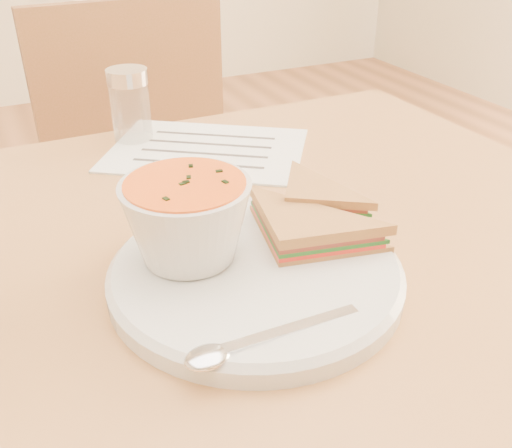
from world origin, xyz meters
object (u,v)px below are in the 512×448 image
condiment_shaker (130,106)px  chair_far (174,242)px  soup_bowl (188,224)px  plate (256,274)px

condiment_shaker → chair_far: bearing=60.6°
soup_bowl → condiment_shaker: size_ratio=1.12×
condiment_shaker → soup_bowl: bearing=-96.8°
chair_far → condiment_shaker: 0.41m
plate → soup_bowl: size_ratio=2.32×
soup_bowl → chair_far: bearing=75.3°
chair_far → soup_bowl: 0.66m
chair_far → plate: chair_far is taller
chair_far → plate: (-0.09, -0.57, 0.31)m
chair_far → plate: bearing=78.4°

